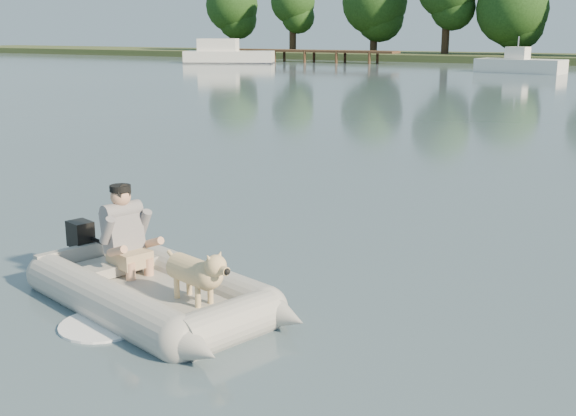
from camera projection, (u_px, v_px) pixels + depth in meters
The scene contains 8 objects.
water at pixel (172, 322), 7.12m from camera, with size 160.00×160.00×0.00m, color slate.
dock at pixel (299, 56), 63.37m from camera, with size 18.00×2.00×1.04m, color #4C331E, non-canonical shape.
dinghy at pixel (154, 257), 7.40m from camera, with size 4.46×3.41×1.28m, color #9E9E99, non-canonical shape.
man at pixel (123, 228), 7.84m from camera, with size 0.66×0.57×0.99m, color slate, non-canonical shape.
dog at pixel (193, 276), 7.04m from camera, with size 0.85×0.30×0.57m, color tan, non-canonical shape.
outboard_motor at pixel (82, 249), 8.52m from camera, with size 0.38×0.27×0.72m, color black, non-canonical shape.
cabin_cruiser at pixel (229, 51), 60.49m from camera, with size 7.77×2.77×2.40m, color white, non-canonical shape.
motorboat at pixel (521, 56), 47.32m from camera, with size 5.82×2.24×2.46m, color white, non-canonical shape.
Camera 1 is at (4.19, -5.27, 2.82)m, focal length 45.00 mm.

